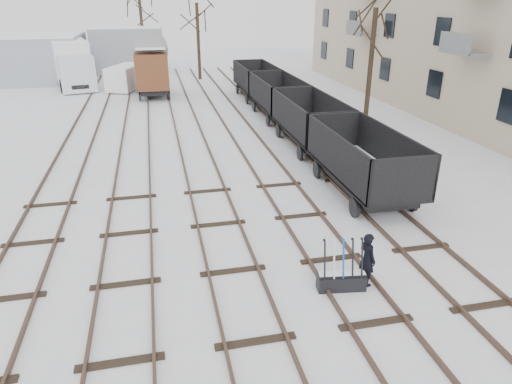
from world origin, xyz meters
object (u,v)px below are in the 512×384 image
Objects in this scene: ground_frame at (341,280)px; worker at (367,259)px; lorry at (72,63)px; panel_van at (126,77)px; freight_wagon_a at (362,170)px; box_van_wagon at (152,68)px.

ground_frame is 0.96× the size of worker.
lorry is 1.80× the size of panel_van.
box_van_wagon is (-7.75, 21.50, 1.25)m from freight_wagon_a.
ground_frame is 35.36m from lorry.
freight_wagon_a reaches higher than worker.
panel_van is (-2.19, 3.47, -1.19)m from box_van_wagon.
worker is 0.31× the size of box_van_wagon.
panel_van is at bearing 111.70° from freight_wagon_a.
worker is 0.18× the size of lorry.
box_van_wagon is at bearing -5.18° from worker.
freight_wagon_a is at bearing -39.16° from worker.
ground_frame is 0.24× the size of freight_wagon_a.
worker is 0.25× the size of freight_wagon_a.
worker is at bearing -55.92° from panel_van.
box_van_wagon reaches higher than panel_van.
lorry is at bearing 117.83° from freight_wagon_a.
panel_van is at bearing 123.36° from box_van_wagon.
worker is at bearing -113.21° from freight_wagon_a.
freight_wagon_a is 1.27× the size of panel_van.
panel_van is at bearing -42.39° from lorry.
panel_van is (-9.94, 24.98, 0.06)m from freight_wagon_a.
lorry is (-11.22, 33.49, 1.70)m from ground_frame.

